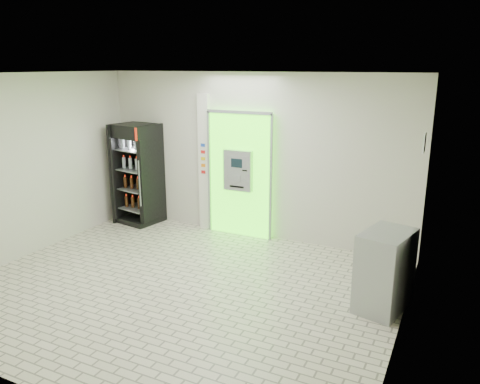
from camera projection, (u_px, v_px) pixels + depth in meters
The scene contains 7 objects.
ground at pixel (180, 288), 6.76m from camera, with size 6.00×6.00×0.00m, color beige.
room_shell at pixel (175, 163), 6.27m from camera, with size 6.00×6.00×6.00m.
atm_assembly at pixel (240, 174), 8.63m from camera, with size 1.30×0.24×2.33m.
pillar at pixel (205, 163), 8.95m from camera, with size 0.22×0.11×2.60m.
beverage_cooler at pixel (138, 176), 9.38m from camera, with size 0.86×0.81×2.00m.
steel_cabinet at pixel (385, 271), 6.06m from camera, with size 0.71×0.90×1.06m.
exit_sign at pixel (424, 143), 6.15m from camera, with size 0.02×0.22×0.26m.
Camera 1 is at (3.47, -5.15, 3.11)m, focal length 35.00 mm.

